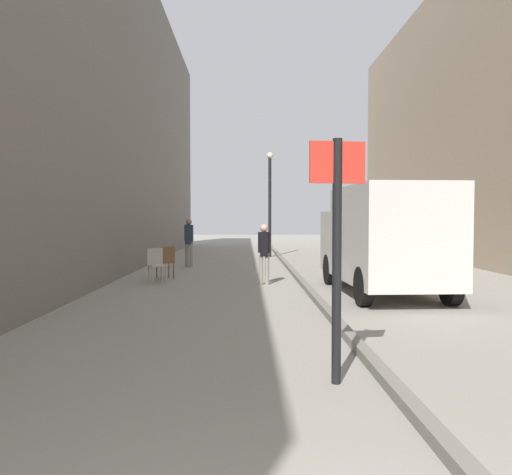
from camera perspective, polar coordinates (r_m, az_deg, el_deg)
ground_plane at (r=13.25m, az=-1.51°, el=-5.43°), size 80.00×80.00×0.00m
building_facade_left at (r=14.53m, az=-21.82°, el=17.33°), size 2.41×40.00×11.18m
kerb_strip at (r=13.33m, az=5.32°, el=-5.13°), size 0.16×40.00×0.12m
pedestrian_main_foreground at (r=13.16m, az=0.93°, el=-1.41°), size 0.32×0.21×1.61m
pedestrian_mid_block at (r=18.23m, az=-7.70°, el=-0.16°), size 0.34×0.25×1.75m
delivery_van at (r=11.91m, az=14.36°, el=0.01°), size 2.15×4.95×2.47m
street_sign_post at (r=5.32m, az=9.27°, el=-0.16°), size 0.60×0.11×2.60m
lamp_post at (r=22.75m, az=1.60°, el=4.63°), size 0.28×0.28×4.76m
cafe_chair_near_window at (r=13.93m, az=-11.38°, el=-2.84°), size 0.60×0.60×0.94m
cafe_chair_by_doorway at (r=14.76m, az=-10.26°, el=-2.55°), size 0.60×0.60×0.94m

